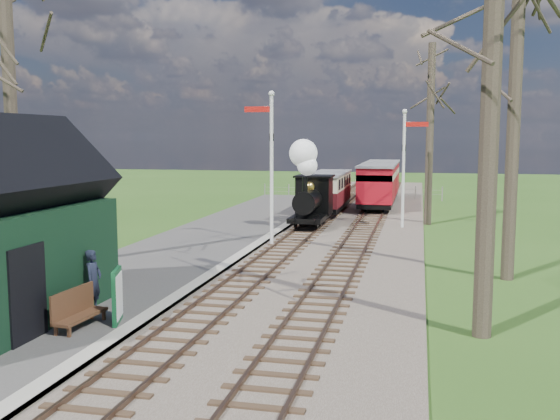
{
  "coord_description": "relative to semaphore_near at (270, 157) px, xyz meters",
  "views": [
    {
      "loc": [
        5.07,
        -8.13,
        4.43
      ],
      "look_at": [
        -0.19,
        15.24,
        1.6
      ],
      "focal_mm": 40.0,
      "sensor_mm": 36.0,
      "label": 1
    }
  ],
  "objects": [
    {
      "name": "ballast_bed",
      "position": [
        2.07,
        6.0,
        -3.57
      ],
      "size": [
        8.0,
        60.0,
        0.1
      ],
      "primitive_type": "cube",
      "color": "brown",
      "rests_on": "ground"
    },
    {
      "name": "platform",
      "position": [
        -2.73,
        -2.0,
        -3.52
      ],
      "size": [
        5.0,
        44.0,
        0.2
      ],
      "primitive_type": "cube",
      "color": "#474442",
      "rests_on": "ground"
    },
    {
      "name": "red_carriage_b",
      "position": [
        3.37,
        18.59,
        -2.09
      ],
      "size": [
        2.12,
        5.25,
        2.23
      ],
      "color": "black",
      "rests_on": "ground"
    },
    {
      "name": "person",
      "position": [
        -1.79,
        -10.75,
        -2.66
      ],
      "size": [
        0.38,
        0.57,
        1.53
      ],
      "primitive_type": "imported",
      "rotation": [
        0.0,
        0.0,
        1.6
      ],
      "color": "#1B1F30",
      "rests_on": "platform"
    },
    {
      "name": "bench",
      "position": [
        -1.56,
        -11.94,
        -3.01
      ],
      "size": [
        0.56,
        1.56,
        0.87
      ],
      "color": "#4F2F1C",
      "rests_on": "platform"
    },
    {
      "name": "coach",
      "position": [
        0.77,
        11.04,
        -2.21
      ],
      "size": [
        1.92,
        6.59,
        2.02
      ],
      "color": "black",
      "rests_on": "ground"
    },
    {
      "name": "sign_board",
      "position": [
        -0.82,
        -11.43,
        -2.8
      ],
      "size": [
        0.34,
        0.84,
        1.25
      ],
      "color": "#104A25",
      "rests_on": "platform"
    },
    {
      "name": "distant_hills",
      "position": [
        2.17,
        48.38,
        -19.83
      ],
      "size": [
        114.4,
        48.0,
        22.02
      ],
      "color": "#385B23",
      "rests_on": "ground"
    },
    {
      "name": "track_far",
      "position": [
        3.37,
        6.0,
        -3.52
      ],
      "size": [
        1.6,
        60.0,
        0.15
      ],
      "color": "brown",
      "rests_on": "ground"
    },
    {
      "name": "bare_trees",
      "position": [
        2.1,
        -5.9,
        1.59
      ],
      "size": [
        15.51,
        22.39,
        12.0
      ],
      "color": "#382D23",
      "rests_on": "ground"
    },
    {
      "name": "semaphore_near",
      "position": [
        0.0,
        0.0,
        0.0
      ],
      "size": [
        1.22,
        0.24,
        6.22
      ],
      "color": "silver",
      "rests_on": "ground"
    },
    {
      "name": "locomotive",
      "position": [
        0.76,
        4.98,
        -1.7
      ],
      "size": [
        1.65,
        3.85,
        4.12
      ],
      "color": "black",
      "rests_on": "ground"
    },
    {
      "name": "red_carriage_a",
      "position": [
        3.37,
        13.09,
        -2.09
      ],
      "size": [
        2.12,
        5.25,
        2.23
      ],
      "color": "black",
      "rests_on": "ground"
    },
    {
      "name": "track_near",
      "position": [
        0.77,
        6.0,
        -3.52
      ],
      "size": [
        1.6,
        60.0,
        0.15
      ],
      "color": "brown",
      "rests_on": "ground"
    },
    {
      "name": "coping_strip",
      "position": [
        -0.43,
        -2.0,
        -3.52
      ],
      "size": [
        0.4,
        44.0,
        0.21
      ],
      "primitive_type": "cube",
      "color": "#B2AD9E",
      "rests_on": "ground"
    },
    {
      "name": "semaphore_far",
      "position": [
        5.14,
        6.0,
        -0.27
      ],
      "size": [
        1.22,
        0.24,
        5.72
      ],
      "color": "silver",
      "rests_on": "ground"
    },
    {
      "name": "fence_line",
      "position": [
        1.07,
        20.0,
        -3.07
      ],
      "size": [
        12.6,
        0.08,
        1.0
      ],
      "color": "slate",
      "rests_on": "ground"
    }
  ]
}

